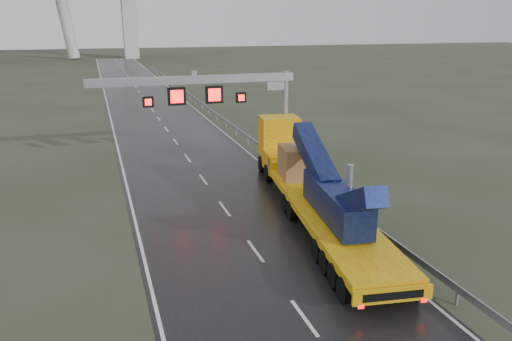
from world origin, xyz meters
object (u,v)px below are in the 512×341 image
object	(u,v)px
exit_sign_pair	(317,158)
heavy_haul_truck	(306,175)
striped_barrier	(266,153)
sign_gantry	(224,95)

from	to	relation	value
exit_sign_pair	heavy_haul_truck	bearing A→B (deg)	-141.96
exit_sign_pair	striped_barrier	world-z (taller)	exit_sign_pair
sign_gantry	exit_sign_pair	size ratio (longest dim) A/B	6.47
sign_gantry	striped_barrier	world-z (taller)	sign_gantry
exit_sign_pair	striped_barrier	xyz separation A→B (m)	(-1.56, 6.46, -1.12)
heavy_haul_truck	striped_barrier	size ratio (longest dim) A/B	21.64
exit_sign_pair	sign_gantry	bearing A→B (deg)	120.46
heavy_haul_truck	exit_sign_pair	bearing A→B (deg)	65.46
heavy_haul_truck	exit_sign_pair	world-z (taller)	heavy_haul_truck
sign_gantry	exit_sign_pair	xyz separation A→B (m)	(5.45, -4.59, -4.00)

